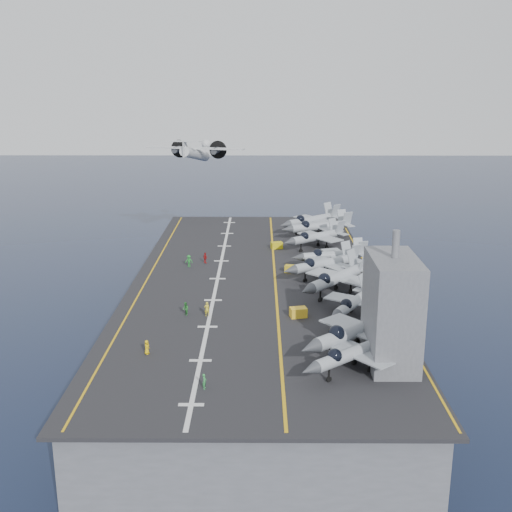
{
  "coord_description": "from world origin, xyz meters",
  "views": [
    {
      "loc": [
        0.61,
        -95.64,
        41.01
      ],
      "look_at": [
        0.0,
        4.0,
        13.0
      ],
      "focal_mm": 45.0,
      "sensor_mm": 36.0,
      "label": 1
    }
  ],
  "objects_px": {
    "tow_cart_a": "(298,312)",
    "transport_plane": "(195,154)",
    "fighter_jet_0": "(354,352)",
    "island_superstructure": "(392,298)"
  },
  "relations": [
    {
      "from": "tow_cart_a",
      "to": "transport_plane",
      "type": "xyz_separation_m",
      "value": [
        -19.98,
        68.8,
        12.7
      ]
    },
    {
      "from": "tow_cart_a",
      "to": "transport_plane",
      "type": "relative_size",
      "value": 0.09
    },
    {
      "from": "island_superstructure",
      "to": "transport_plane",
      "type": "relative_size",
      "value": 0.57
    },
    {
      "from": "fighter_jet_0",
      "to": "tow_cart_a",
      "type": "bearing_deg",
      "value": 107.07
    },
    {
      "from": "fighter_jet_0",
      "to": "tow_cart_a",
      "type": "distance_m",
      "value": 16.99
    },
    {
      "from": "tow_cart_a",
      "to": "fighter_jet_0",
      "type": "bearing_deg",
      "value": -72.93
    },
    {
      "from": "transport_plane",
      "to": "tow_cart_a",
      "type": "bearing_deg",
      "value": -73.81
    },
    {
      "from": "tow_cart_a",
      "to": "transport_plane",
      "type": "bearing_deg",
      "value": 106.19
    },
    {
      "from": "tow_cart_a",
      "to": "transport_plane",
      "type": "distance_m",
      "value": 72.76
    },
    {
      "from": "island_superstructure",
      "to": "transport_plane",
      "type": "height_order",
      "value": "transport_plane"
    }
  ]
}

